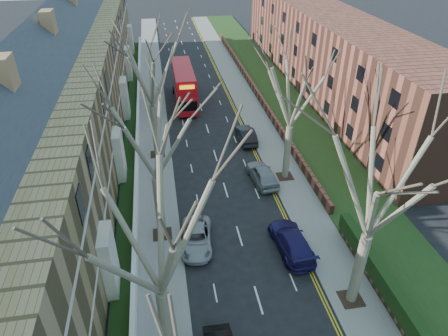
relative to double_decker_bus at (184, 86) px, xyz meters
name	(u,v)px	position (x,y,z in m)	size (l,w,h in m)	color
pavement_left	(153,110)	(-4.15, -1.88, -2.10)	(3.00, 102.00, 0.12)	slate
pavement_right	(248,103)	(7.85, -1.88, -2.10)	(3.00, 102.00, 0.12)	slate
terrace_left	(69,97)	(-11.80, -9.88, 3.37)	(9.70, 78.00, 13.60)	olive
flats_right	(326,51)	(19.31, 2.12, 2.82)	(13.97, 54.00, 10.00)	brown
front_wall_left	(138,137)	(-5.80, -9.88, -1.54)	(0.30, 78.00, 1.00)	white
grass_verge_right	(282,100)	(12.35, -1.88, -2.01)	(6.00, 102.00, 0.06)	#1D3312
tree_left_mid	(153,224)	(-3.85, -34.88, 7.39)	(10.50, 10.50, 14.71)	#726851
tree_left_far	(150,125)	(-3.85, -24.88, 7.08)	(10.15, 10.15, 14.22)	#726851
tree_left_dist	(148,62)	(-3.85, -12.88, 7.39)	(10.50, 10.50, 14.71)	#726851
tree_right_mid	(383,173)	(7.55, -32.88, 7.39)	(10.50, 10.50, 14.71)	#726851
tree_right_far	(294,81)	(7.55, -18.88, 7.08)	(10.15, 10.15, 14.22)	#726851
double_decker_bus	(184,86)	(0.00, 0.00, 0.00)	(2.69, 10.50, 4.41)	#B90D17
car_left_far	(197,238)	(-1.41, -26.30, -1.51)	(2.17, 4.70, 1.31)	#96979B
car_right_near	(292,241)	(5.22, -27.90, -1.39)	(2.16, 5.31, 1.54)	#1C164E
car_right_mid	(262,174)	(5.33, -19.12, -1.36)	(1.89, 4.70, 1.60)	gray
car_right_far	(246,135)	(5.51, -11.44, -1.42)	(1.58, 4.52, 1.49)	black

